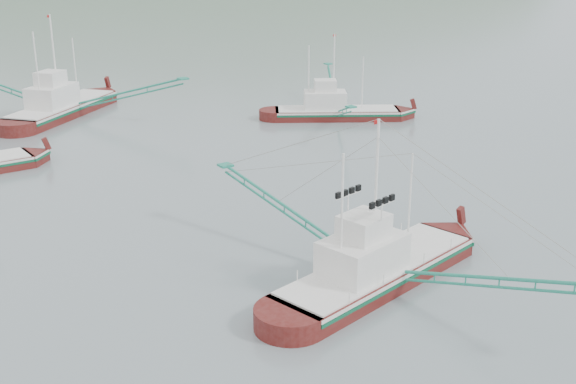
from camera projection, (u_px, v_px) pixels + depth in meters
ground at (348, 276)px, 39.91m from camera, size 1200.00×1200.00×0.00m
main_boat at (376, 254)px, 38.43m from camera, size 13.97×24.18×9.91m
bg_boat_far at (60, 93)px, 75.60m from camera, size 22.13×24.36×11.37m
bg_boat_right at (337, 100)px, 74.46m from camera, size 15.94×21.19×9.39m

